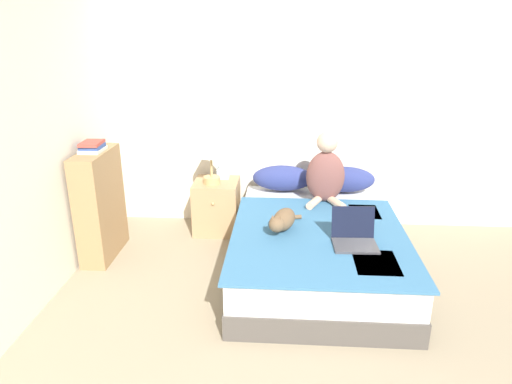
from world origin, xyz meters
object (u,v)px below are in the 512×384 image
(cat_tabby, at_px, (283,220))
(book_stack_top, at_px, (92,147))
(pillow_near, at_px, (283,178))
(laptop_open, at_px, (354,237))
(bookshelf, at_px, (100,205))
(person_sitting, at_px, (326,172))
(table_lamp, at_px, (211,150))
(tissue_box, at_px, (223,173))
(bed, at_px, (317,248))
(nightstand, at_px, (217,206))
(pillow_far, at_px, (344,179))

(cat_tabby, bearing_deg, book_stack_top, -82.72)
(pillow_near, xyz_separation_m, laptop_open, (0.57, -1.20, -0.07))
(bookshelf, bearing_deg, person_sitting, 10.32)
(pillow_near, xyz_separation_m, cat_tabby, (0.01, -0.99, -0.04))
(table_lamp, height_order, tissue_box, table_lamp)
(bed, relative_size, tissue_box, 14.53)
(laptop_open, height_order, nightstand, laptop_open)
(pillow_far, bearing_deg, pillow_near, 180.00)
(pillow_near, relative_size, table_lamp, 1.22)
(pillow_near, distance_m, book_stack_top, 1.85)
(bed, bearing_deg, pillow_near, 109.94)
(nightstand, bearing_deg, laptop_open, -42.34)
(table_lamp, xyz_separation_m, book_stack_top, (-0.95, -0.54, 0.16))
(person_sitting, height_order, bookshelf, person_sitting)
(table_lamp, height_order, bookshelf, table_lamp)
(book_stack_top, bearing_deg, cat_tabby, -10.69)
(nightstand, distance_m, book_stack_top, 1.38)
(cat_tabby, relative_size, nightstand, 0.88)
(laptop_open, bearing_deg, tissue_box, 131.09)
(bed, xyz_separation_m, cat_tabby, (-0.30, -0.13, 0.31))
(bed, distance_m, tissue_box, 1.35)
(cat_tabby, relative_size, book_stack_top, 2.00)
(cat_tabby, xyz_separation_m, nightstand, (-0.69, 0.92, -0.26))
(person_sitting, height_order, tissue_box, person_sitting)
(pillow_near, xyz_separation_m, pillow_far, (0.62, 0.00, 0.00))
(cat_tabby, xyz_separation_m, bookshelf, (-1.66, 0.32, -0.03))
(pillow_far, height_order, tissue_box, pillow_far)
(pillow_near, bearing_deg, pillow_far, 0.00)
(book_stack_top, bearing_deg, bed, -5.31)
(person_sitting, xyz_separation_m, bookshelf, (-2.05, -0.37, -0.23))
(pillow_far, bearing_deg, person_sitting, -125.98)
(pillow_far, height_order, cat_tabby, pillow_far)
(cat_tabby, relative_size, laptop_open, 1.37)
(book_stack_top, bearing_deg, nightstand, 31.87)
(laptop_open, height_order, book_stack_top, book_stack_top)
(pillow_far, bearing_deg, nightstand, -177.14)
(pillow_far, relative_size, cat_tabby, 1.30)
(book_stack_top, bearing_deg, table_lamp, 29.95)
(nightstand, bearing_deg, book_stack_top, -148.13)
(pillow_far, height_order, person_sitting, person_sitting)
(cat_tabby, bearing_deg, person_sitting, 168.35)
(person_sitting, bearing_deg, book_stack_top, -169.68)
(person_sitting, bearing_deg, cat_tabby, -119.62)
(nightstand, distance_m, tissue_box, 0.35)
(cat_tabby, height_order, book_stack_top, book_stack_top)
(person_sitting, distance_m, laptop_open, 0.94)
(bed, relative_size, pillow_near, 3.31)
(cat_tabby, distance_m, book_stack_top, 1.77)
(pillow_near, height_order, book_stack_top, book_stack_top)
(laptop_open, relative_size, nightstand, 0.64)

